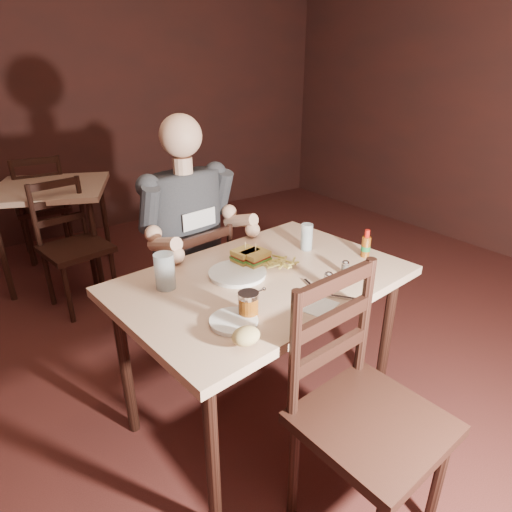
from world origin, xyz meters
TOP-DOWN VIEW (x-y plane):
  - room_shell at (0.00, 0.00)m, footprint 7.00×7.00m
  - main_table at (0.02, 0.33)m, footprint 1.31×0.95m
  - bg_table at (-0.41, 2.50)m, footprint 1.05×1.05m
  - chair_far at (-0.03, 0.96)m, footprint 0.44×0.47m
  - chair_near at (-0.01, -0.34)m, footprint 0.49×0.53m
  - bg_chair_far at (-0.41, 3.05)m, footprint 0.46×0.50m
  - bg_chair_near at (-0.41, 1.95)m, footprint 0.48×0.51m
  - diner at (-0.02, 0.91)m, footprint 0.61×0.51m
  - dinner_plate at (-0.07, 0.41)m, footprint 0.27×0.27m
  - sandwich_left at (0.05, 0.43)m, footprint 0.13×0.11m
  - sandwich_right at (0.03, 0.48)m, footprint 0.12×0.11m
  - fries_pile at (0.11, 0.36)m, footprint 0.24×0.18m
  - ketchup_dollop at (0.07, 0.41)m, footprint 0.05×0.05m
  - glass_left at (-0.37, 0.48)m, footprint 0.09×0.09m
  - glass_right at (0.37, 0.45)m, footprint 0.06×0.06m
  - hot_sauce at (0.54, 0.22)m, footprint 0.05×0.05m
  - salt_shaker at (0.18, 0.10)m, footprint 0.04×0.04m
  - pepper_shaker at (0.32, 0.14)m, footprint 0.04×0.04m
  - syrup_dispenser at (-0.22, 0.10)m, footprint 0.08×0.08m
  - napkin at (0.04, 0.02)m, footprint 0.17×0.17m
  - knife at (0.15, 0.01)m, footprint 0.14×0.18m
  - fork at (0.12, 0.12)m, footprint 0.06×0.17m
  - side_plate at (-0.29, 0.10)m, footprint 0.19×0.19m
  - bread_roll at (-0.33, -0.04)m, footprint 0.11×0.09m

SIDE VIEW (x-z plane):
  - chair_far at x=-0.03m, z-range 0.00..0.84m
  - bg_chair_near at x=-0.41m, z-range 0.00..0.89m
  - bg_chair_far at x=-0.41m, z-range 0.00..0.93m
  - chair_near at x=-0.01m, z-range 0.00..0.99m
  - bg_table at x=-0.41m, z-range 0.30..1.07m
  - main_table at x=0.02m, z-range 0.31..1.08m
  - napkin at x=0.04m, z-range 0.77..0.77m
  - knife at x=0.15m, z-range 0.77..0.78m
  - fork at x=0.12m, z-range 0.77..0.78m
  - side_plate at x=-0.29m, z-range 0.77..0.78m
  - dinner_plate at x=-0.07m, z-range 0.77..0.78m
  - ketchup_dollop at x=0.07m, z-range 0.78..0.79m
  - pepper_shaker at x=0.32m, z-range 0.77..0.83m
  - fries_pile at x=0.11m, z-range 0.78..0.82m
  - salt_shaker at x=0.18m, z-range 0.77..0.84m
  - bread_roll at x=-0.33m, z-range 0.78..0.84m
  - syrup_dispenser at x=-0.22m, z-range 0.77..0.87m
  - sandwich_right at x=0.03m, z-range 0.78..0.88m
  - sandwich_left at x=0.05m, z-range 0.78..0.88m
  - glass_right at x=0.37m, z-range 0.77..0.90m
  - hot_sauce at x=0.54m, z-range 0.77..0.91m
  - glass_left at x=-0.37m, z-range 0.77..0.92m
  - diner at x=-0.02m, z-range 0.43..1.40m
  - room_shell at x=0.00m, z-range -2.10..4.90m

